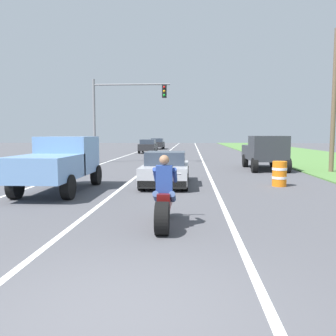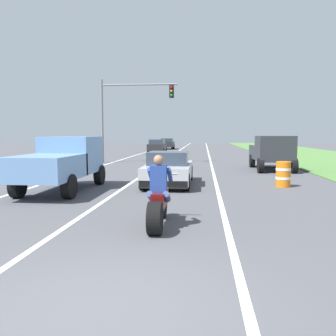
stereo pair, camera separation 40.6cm
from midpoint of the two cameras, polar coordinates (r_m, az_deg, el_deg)
ground_plane at (r=4.55m, az=-11.04°, el=-21.73°), size 160.00×160.00×0.00m
lane_stripe_left_solid at (r=24.86m, az=-11.42°, el=0.57°), size 0.14×120.00×0.01m
lane_stripe_right_solid at (r=24.01m, az=5.41°, el=0.48°), size 0.14×120.00×0.01m
lane_stripe_centre_dashed at (r=24.17m, az=-3.15°, el=0.53°), size 0.14×120.00×0.01m
motorcycle_with_rider at (r=7.90m, az=-2.07°, el=-5.35°), size 0.70×2.21×1.62m
sports_car_silver at (r=14.56m, az=-1.14°, el=-0.24°), size 1.84×4.30×1.37m
pickup_truck_left_lane_light_blue at (r=13.50m, az=-17.86°, el=1.09°), size 2.02×4.80×1.98m
pickup_truck_right_shoulder_dark_grey at (r=21.48m, az=14.73°, el=2.69°), size 2.02×4.80×1.98m
traffic_light_mast_near at (r=26.10m, az=-8.42°, el=9.76°), size 5.58×0.34×6.00m
utility_pole_roadside at (r=21.03m, az=24.60°, el=9.66°), size 0.24×0.24×7.59m
construction_barrel_nearest at (r=14.76m, az=16.71°, el=-0.88°), size 0.58×0.58×1.00m
distant_car_far_ahead at (r=39.49m, az=-3.52°, el=3.55°), size 1.80×4.00×1.50m
distant_car_further_ahead at (r=49.71m, az=-1.96°, el=3.95°), size 1.80×4.00×1.50m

